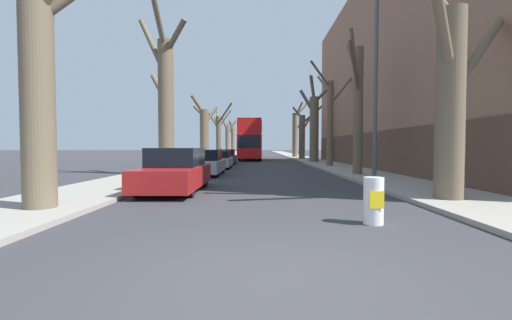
% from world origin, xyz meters
% --- Properties ---
extents(ground_plane, '(300.00, 300.00, 0.00)m').
position_xyz_m(ground_plane, '(0.00, 0.00, 0.00)').
color(ground_plane, '#333338').
extents(sidewalk_left, '(3.16, 120.00, 0.12)m').
position_xyz_m(sidewalk_left, '(-5.67, 50.00, 0.06)').
color(sidewalk_left, gray).
rests_on(sidewalk_left, ground).
extents(sidewalk_right, '(3.16, 120.00, 0.12)m').
position_xyz_m(sidewalk_right, '(5.67, 50.00, 0.06)').
color(sidewalk_right, gray).
rests_on(sidewalk_right, ground).
extents(building_facade_right, '(10.08, 31.44, 13.65)m').
position_xyz_m(building_facade_right, '(12.24, 20.33, 6.81)').
color(building_facade_right, '#93664C').
rests_on(building_facade_right, ground).
extents(street_tree_left_0, '(4.66, 2.63, 7.62)m').
position_xyz_m(street_tree_left_0, '(-5.18, 4.16, 3.98)').
color(street_tree_left_0, brown).
rests_on(street_tree_left_0, ground).
extents(street_tree_left_1, '(3.20, 4.37, 9.75)m').
position_xyz_m(street_tree_left_1, '(-5.22, 14.88, 4.24)').
color(street_tree_left_1, brown).
rests_on(street_tree_left_1, ground).
extents(street_tree_left_2, '(2.50, 2.66, 6.19)m').
position_xyz_m(street_tree_left_2, '(-5.09, 27.51, 2.79)').
color(street_tree_left_2, brown).
rests_on(street_tree_left_2, ground).
extents(street_tree_left_3, '(3.36, 4.35, 6.96)m').
position_xyz_m(street_tree_left_3, '(-5.09, 39.33, 3.30)').
color(street_tree_left_3, brown).
rests_on(street_tree_left_3, ground).
extents(street_tree_left_4, '(2.35, 2.81, 6.36)m').
position_xyz_m(street_tree_left_4, '(-5.04, 51.11, 2.78)').
color(street_tree_left_4, brown).
rests_on(street_tree_left_4, ground).
extents(street_tree_left_5, '(1.88, 5.00, 6.68)m').
position_xyz_m(street_tree_left_5, '(-5.18, 63.34, 3.29)').
color(street_tree_left_5, brown).
rests_on(street_tree_left_5, ground).
extents(street_tree_right_0, '(3.69, 2.72, 6.88)m').
position_xyz_m(street_tree_right_0, '(5.13, 5.56, 3.00)').
color(street_tree_right_0, brown).
rests_on(street_tree_right_0, ground).
extents(street_tree_right_1, '(1.50, 3.69, 7.36)m').
position_xyz_m(street_tree_right_1, '(5.06, 14.06, 3.69)').
color(street_tree_right_1, brown).
rests_on(street_tree_right_1, ground).
extents(street_tree_right_2, '(3.98, 3.42, 7.76)m').
position_xyz_m(street_tree_right_2, '(5.30, 22.03, 3.70)').
color(street_tree_right_2, brown).
rests_on(street_tree_right_2, ground).
extents(street_tree_right_3, '(3.34, 2.25, 8.20)m').
position_xyz_m(street_tree_right_3, '(5.25, 29.06, 3.59)').
color(street_tree_right_3, brown).
rests_on(street_tree_right_3, ground).
extents(street_tree_right_4, '(3.67, 2.16, 6.55)m').
position_xyz_m(street_tree_right_4, '(5.24, 37.45, 3.02)').
color(street_tree_right_4, brown).
rests_on(street_tree_right_4, ground).
extents(street_tree_right_5, '(2.88, 1.84, 8.57)m').
position_xyz_m(street_tree_right_5, '(5.31, 45.50, 3.62)').
color(street_tree_right_5, brown).
rests_on(street_tree_right_5, ground).
extents(double_decker_bus, '(2.58, 11.23, 4.50)m').
position_xyz_m(double_decker_bus, '(-1.03, 36.40, 2.54)').
color(double_decker_bus, red).
rests_on(double_decker_bus, ground).
extents(parked_car_0, '(1.84, 4.58, 1.51)m').
position_xyz_m(parked_car_0, '(-3.00, 7.96, 0.71)').
color(parked_car_0, maroon).
rests_on(parked_car_0, ground).
extents(parked_car_1, '(1.75, 4.60, 1.39)m').
position_xyz_m(parked_car_1, '(-3.00, 14.99, 0.66)').
color(parked_car_1, '#9EA3AD').
rests_on(parked_car_1, ground).
extents(parked_car_2, '(1.88, 4.06, 1.26)m').
position_xyz_m(parked_car_2, '(-3.00, 20.51, 0.61)').
color(parked_car_2, '#9EA3AD').
rests_on(parked_car_2, ground).
extents(parked_car_3, '(1.71, 4.17, 1.32)m').
position_xyz_m(parked_car_3, '(-3.00, 26.03, 0.63)').
color(parked_car_3, navy).
rests_on(parked_car_3, ground).
extents(lamp_post, '(1.40, 0.20, 9.03)m').
position_xyz_m(lamp_post, '(4.48, 9.90, 4.99)').
color(lamp_post, '#4C4F54').
rests_on(lamp_post, ground).
extents(traffic_bollard, '(0.40, 0.41, 0.94)m').
position_xyz_m(traffic_bollard, '(2.19, 2.94, 0.47)').
color(traffic_bollard, white).
rests_on(traffic_bollard, ground).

